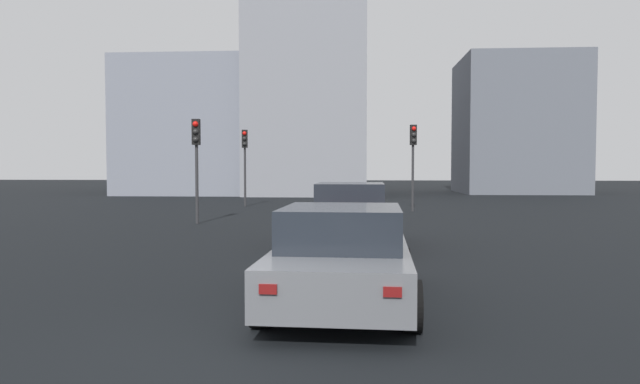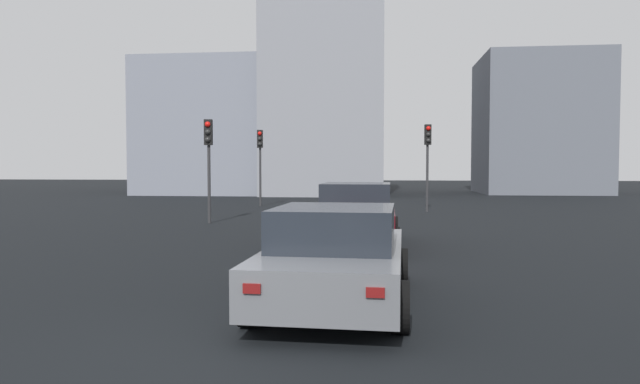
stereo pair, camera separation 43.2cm
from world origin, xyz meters
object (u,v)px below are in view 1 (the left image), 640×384
Objects in this scene: traffic_light_near_right at (413,149)px; traffic_light_far_left at (196,148)px; car_grey_left_second at (343,256)px; car_maroon_left_lead at (350,216)px; traffic_light_near_left at (245,151)px.

traffic_light_far_left is (-6.03, 8.14, -0.15)m from traffic_light_near_right.
car_grey_left_second is at bearing 19.52° from traffic_light_far_left.
traffic_light_near_right reaches higher than car_grey_left_second.
traffic_light_near_right is (11.23, -2.66, 2.04)m from car_maroon_left_lead.
traffic_light_near_left is at bearing 17.44° from car_grey_left_second.
traffic_light_near_left is at bearing 22.42° from car_maroon_left_lead.
traffic_light_near_left is 8.64m from traffic_light_near_right.
car_maroon_left_lead is at bearing -19.78° from traffic_light_near_right.
car_grey_left_second is 1.16× the size of traffic_light_near_right.
car_grey_left_second is at bearing -179.51° from car_maroon_left_lead.
traffic_light_near_right is 1.06× the size of traffic_light_far_left.
car_maroon_left_lead is 1.01× the size of car_grey_left_second.
traffic_light_near_right reaches higher than traffic_light_near_left.
traffic_light_near_right is at bearing 120.41° from traffic_light_far_left.
traffic_light_far_left is at bearing -59.93° from traffic_light_near_right.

